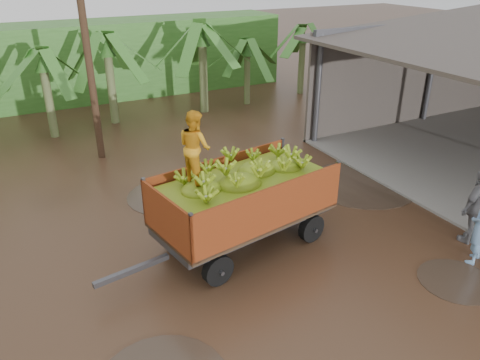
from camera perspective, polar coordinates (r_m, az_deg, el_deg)
name	(u,v)px	position (r m, az deg, el deg)	size (l,w,h in m)	color
ground	(271,257)	(11.10, 3.81, -9.34)	(100.00, 100.00, 0.00)	black
hedge_north	(63,63)	(24.33, -20.81, 13.17)	(22.00, 3.00, 3.60)	#2D661E
banana_trailer	(243,197)	(10.88, 0.37, -2.11)	(5.94, 2.73, 3.52)	#AF4219
man_grey	(477,206)	(12.52, 26.97, -2.87)	(1.13, 0.47, 1.94)	slate
utility_pole	(87,46)	(16.12, -18.18, 15.25)	(1.20, 0.24, 7.48)	#47301E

